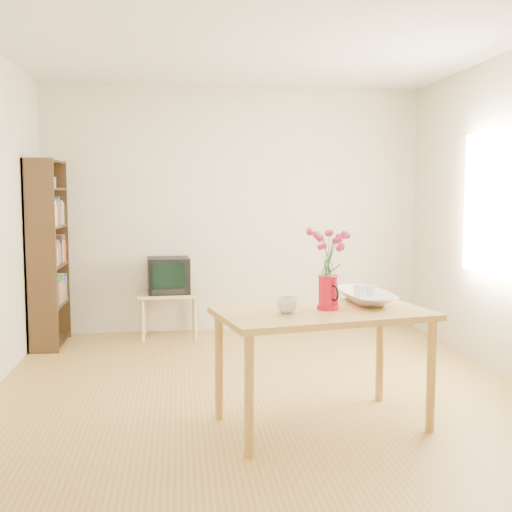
{
  "coord_description": "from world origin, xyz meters",
  "views": [
    {
      "loc": [
        -0.59,
        -4.6,
        1.5
      ],
      "look_at": [
        0.0,
        0.3,
        1.0
      ],
      "focal_mm": 45.0,
      "sensor_mm": 36.0,
      "label": 1
    }
  ],
  "objects": [
    {
      "name": "room",
      "position": [
        0.03,
        0.0,
        1.3
      ],
      "size": [
        4.5,
        4.5,
        4.5
      ],
      "color": "olive",
      "rests_on": "ground"
    },
    {
      "name": "table",
      "position": [
        0.31,
        -0.69,
        0.66
      ],
      "size": [
        1.44,
        1.01,
        0.75
      ],
      "rotation": [
        0.0,
        0.0,
        0.21
      ],
      "color": "#A97E3A",
      "rests_on": "ground"
    },
    {
      "name": "tv_stand",
      "position": [
        -0.7,
        1.97,
        0.39
      ],
      "size": [
        0.6,
        0.45,
        0.46
      ],
      "color": "tan",
      "rests_on": "ground"
    },
    {
      "name": "bookshelf",
      "position": [
        -1.85,
        1.75,
        0.84
      ],
      "size": [
        0.28,
        0.7,
        1.8
      ],
      "color": "black",
      "rests_on": "ground"
    },
    {
      "name": "pitcher",
      "position": [
        0.35,
        -0.64,
        0.85
      ],
      "size": [
        0.14,
        0.22,
        0.22
      ],
      "rotation": [
        0.0,
        0.0,
        0.27
      ],
      "color": "red",
      "rests_on": "table"
    },
    {
      "name": "flowers",
      "position": [
        0.35,
        -0.64,
        1.13
      ],
      "size": [
        0.25,
        0.25,
        0.35
      ],
      "primitive_type": null,
      "color": "#D93371",
      "rests_on": "pitcher"
    },
    {
      "name": "mug",
      "position": [
        0.07,
        -0.74,
        0.8
      ],
      "size": [
        0.18,
        0.18,
        0.1
      ],
      "primitive_type": "imported",
      "rotation": [
        0.0,
        0.0,
        3.72
      ],
      "color": "white",
      "rests_on": "table"
    },
    {
      "name": "bowl",
      "position": [
        0.66,
        -0.42,
        0.97
      ],
      "size": [
        0.48,
        0.48,
        0.43
      ],
      "primitive_type": "imported",
      "rotation": [
        0.0,
        0.0,
        0.05
      ],
      "color": "white",
      "rests_on": "table"
    },
    {
      "name": "teacup_a",
      "position": [
        0.62,
        -0.42,
        0.92
      ],
      "size": [
        0.1,
        0.1,
        0.07
      ],
      "primitive_type": "imported",
      "rotation": [
        0.0,
        0.0,
        0.85
      ],
      "color": "white",
      "rests_on": "bowl"
    },
    {
      "name": "teacup_b",
      "position": [
        0.7,
        -0.4,
        0.92
      ],
      "size": [
        0.09,
        0.09,
        0.07
      ],
      "primitive_type": "imported",
      "rotation": [
        0.0,
        0.0,
        1.8
      ],
      "color": "white",
      "rests_on": "bowl"
    },
    {
      "name": "television",
      "position": [
        -0.7,
        1.98,
        0.65
      ],
      "size": [
        0.44,
        0.42,
        0.36
      ],
      "rotation": [
        0.0,
        0.0,
        0.07
      ],
      "color": "black",
      "rests_on": "tv_stand"
    }
  ]
}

